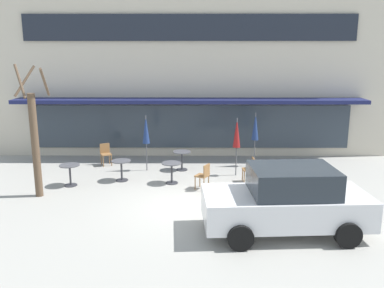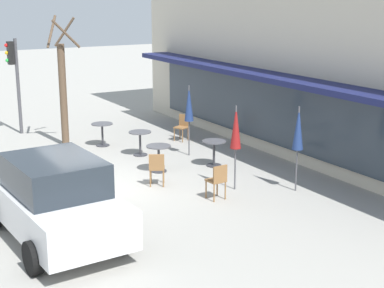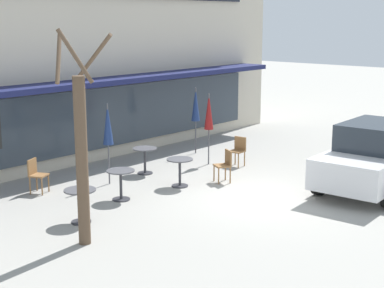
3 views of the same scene
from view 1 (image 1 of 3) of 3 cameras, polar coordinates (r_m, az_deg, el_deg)
ground_plane at (r=12.62m, az=-0.63°, el=-8.55°), size 80.00×80.00×0.00m
building_facade at (r=21.72m, az=-0.21°, el=10.98°), size 17.56×9.10×7.74m
cafe_table_near_wall at (r=14.82m, az=-16.76°, el=-3.72°), size 0.70×0.70×0.76m
cafe_table_streetside at (r=16.04m, az=-1.43°, el=-1.90°), size 0.70×0.70×0.76m
cafe_table_by_tree at (r=14.95m, az=-9.88°, el=-3.20°), size 0.70×0.70×0.76m
cafe_table_mid_patio at (r=14.46m, az=-2.87°, el=-3.58°), size 0.70×0.70×0.76m
patio_umbrella_green_folded at (r=15.20m, az=6.30°, el=1.50°), size 0.28×0.28×2.20m
patio_umbrella_cream_folded at (r=16.57m, az=8.87°, el=2.38°), size 0.28×0.28×2.20m
patio_umbrella_corner_open at (r=15.85m, az=-6.48°, el=1.97°), size 0.28×0.28×2.20m
cafe_chair_0 at (r=14.74m, az=8.19°, el=-3.34°), size 0.42×0.42×0.89m
cafe_chair_1 at (r=17.13m, az=-12.04°, el=-1.18°), size 0.54×0.54×0.89m
cafe_chair_2 at (r=13.83m, az=1.68°, el=-4.30°), size 0.54×0.54×0.89m
parked_sedan at (r=10.80m, az=13.18°, el=-7.72°), size 4.30×2.20×1.76m
street_tree at (r=13.79m, az=-21.20°, el=0.60°), size 1.09×1.01×4.24m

